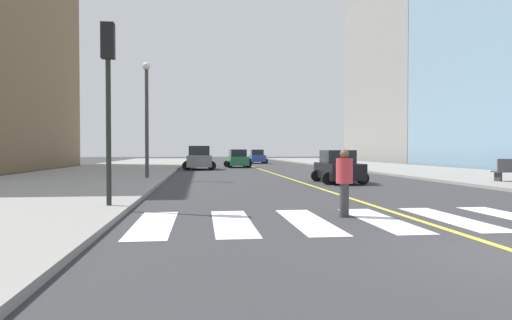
{
  "coord_description": "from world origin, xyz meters",
  "views": [
    {
      "loc": [
        -5.22,
        -6.56,
        1.7
      ],
      "look_at": [
        -0.87,
        29.51,
        0.91
      ],
      "focal_mm": 31.87,
      "sensor_mm": 36.0,
      "label": 1
    }
  ],
  "objects_px": {
    "traffic_light_far_corner": "(108,78)",
    "park_bench": "(512,170)",
    "street_lamp": "(147,109)",
    "pedestrian_crossing": "(344,180)",
    "car_blue_second": "(257,157)",
    "car_gray_fourth": "(199,158)",
    "car_black_nearest": "(338,168)",
    "car_green_third": "(237,159)"
  },
  "relations": [
    {
      "from": "pedestrian_crossing",
      "to": "car_gray_fourth",
      "type": "bearing_deg",
      "value": -140.44
    },
    {
      "from": "park_bench",
      "to": "car_gray_fourth",
      "type": "bearing_deg",
      "value": 37.34
    },
    {
      "from": "car_black_nearest",
      "to": "car_blue_second",
      "type": "xyz_separation_m",
      "value": [
        0.03,
        34.86,
        0.03
      ]
    },
    {
      "from": "park_bench",
      "to": "street_lamp",
      "type": "bearing_deg",
      "value": 72.76
    },
    {
      "from": "car_green_third",
      "to": "traffic_light_far_corner",
      "type": "xyz_separation_m",
      "value": [
        -6.1,
        -31.21,
        2.89
      ]
    },
    {
      "from": "car_gray_fourth",
      "to": "street_lamp",
      "type": "height_order",
      "value": "street_lamp"
    },
    {
      "from": "traffic_light_far_corner",
      "to": "park_bench",
      "type": "relative_size",
      "value": 2.81
    },
    {
      "from": "park_bench",
      "to": "pedestrian_crossing",
      "type": "relative_size",
      "value": 1.05
    },
    {
      "from": "traffic_light_far_corner",
      "to": "park_bench",
      "type": "xyz_separation_m",
      "value": [
        17.99,
        7.83,
        -3.03
      ]
    },
    {
      "from": "car_blue_second",
      "to": "street_lamp",
      "type": "height_order",
      "value": "street_lamp"
    },
    {
      "from": "car_gray_fourth",
      "to": "pedestrian_crossing",
      "type": "bearing_deg",
      "value": -83.03
    },
    {
      "from": "car_gray_fourth",
      "to": "street_lamp",
      "type": "distance_m",
      "value": 14.7
    },
    {
      "from": "car_blue_second",
      "to": "park_bench",
      "type": "bearing_deg",
      "value": 103.24
    },
    {
      "from": "car_green_third",
      "to": "street_lamp",
      "type": "xyz_separation_m",
      "value": [
        -6.56,
        -18.28,
        3.21
      ]
    },
    {
      "from": "pedestrian_crossing",
      "to": "car_green_third",
      "type": "bearing_deg",
      "value": -147.78
    },
    {
      "from": "car_blue_second",
      "to": "street_lamp",
      "type": "distance_m",
      "value": 33.42
    },
    {
      "from": "car_green_third",
      "to": "pedestrian_crossing",
      "type": "relative_size",
      "value": 2.34
    },
    {
      "from": "car_blue_second",
      "to": "traffic_light_far_corner",
      "type": "height_order",
      "value": "traffic_light_far_corner"
    },
    {
      "from": "traffic_light_far_corner",
      "to": "pedestrian_crossing",
      "type": "bearing_deg",
      "value": -17.27
    },
    {
      "from": "car_blue_second",
      "to": "traffic_light_far_corner",
      "type": "xyz_separation_m",
      "value": [
        -9.69,
        -44.61,
        2.89
      ]
    },
    {
      "from": "car_gray_fourth",
      "to": "park_bench",
      "type": "xyz_separation_m",
      "value": [
        15.6,
        -19.19,
        -0.28
      ]
    },
    {
      "from": "car_gray_fourth",
      "to": "street_lamp",
      "type": "xyz_separation_m",
      "value": [
        -2.84,
        -14.09,
        3.07
      ]
    },
    {
      "from": "street_lamp",
      "to": "pedestrian_crossing",
      "type": "bearing_deg",
      "value": -65.86
    },
    {
      "from": "car_gray_fourth",
      "to": "park_bench",
      "type": "bearing_deg",
      "value": -51.44
    },
    {
      "from": "park_bench",
      "to": "car_black_nearest",
      "type": "bearing_deg",
      "value": 75.24
    },
    {
      "from": "car_blue_second",
      "to": "car_gray_fourth",
      "type": "distance_m",
      "value": 19.05
    },
    {
      "from": "car_blue_second",
      "to": "street_lamp",
      "type": "xyz_separation_m",
      "value": [
        -10.14,
        -31.68,
        3.21
      ]
    },
    {
      "from": "pedestrian_crossing",
      "to": "street_lamp",
      "type": "distance_m",
      "value": 16.57
    },
    {
      "from": "car_green_third",
      "to": "traffic_light_far_corner",
      "type": "bearing_deg",
      "value": -103.86
    },
    {
      "from": "car_black_nearest",
      "to": "street_lamp",
      "type": "distance_m",
      "value": 11.08
    },
    {
      "from": "car_green_third",
      "to": "pedestrian_crossing",
      "type": "bearing_deg",
      "value": -92.62
    },
    {
      "from": "car_green_third",
      "to": "pedestrian_crossing",
      "type": "height_order",
      "value": "car_green_third"
    },
    {
      "from": "car_black_nearest",
      "to": "park_bench",
      "type": "bearing_deg",
      "value": 167.81
    },
    {
      "from": "park_bench",
      "to": "pedestrian_crossing",
      "type": "bearing_deg",
      "value": 127.86
    },
    {
      "from": "traffic_light_far_corner",
      "to": "park_bench",
      "type": "bearing_deg",
      "value": 23.52
    },
    {
      "from": "car_green_third",
      "to": "traffic_light_far_corner",
      "type": "distance_m",
      "value": 31.93
    },
    {
      "from": "car_black_nearest",
      "to": "car_blue_second",
      "type": "relative_size",
      "value": 0.96
    },
    {
      "from": "pedestrian_crossing",
      "to": "street_lamp",
      "type": "relative_size",
      "value": 0.27
    },
    {
      "from": "car_blue_second",
      "to": "car_gray_fourth",
      "type": "xyz_separation_m",
      "value": [
        -7.3,
        -17.59,
        0.14
      ]
    },
    {
      "from": "car_black_nearest",
      "to": "car_green_third",
      "type": "height_order",
      "value": "car_green_third"
    },
    {
      "from": "traffic_light_far_corner",
      "to": "car_black_nearest",
      "type": "bearing_deg",
      "value": 45.28
    },
    {
      "from": "car_blue_second",
      "to": "traffic_light_far_corner",
      "type": "distance_m",
      "value": 45.74
    }
  ]
}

